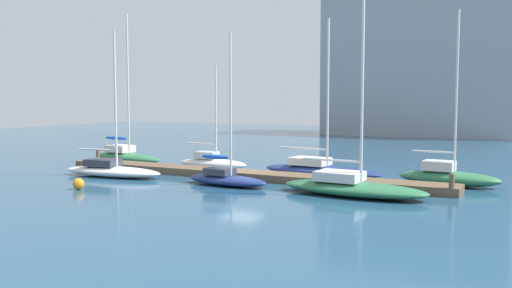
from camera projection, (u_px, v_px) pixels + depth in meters
name	position (u px, v px, depth m)	size (l,w,h in m)	color
ground_plane	(241.00, 178.00, 35.31)	(120.00, 120.00, 0.00)	navy
dock_pier	(241.00, 174.00, 35.29)	(26.36, 2.01, 0.46)	brown
dock_piling_near_end	(98.00, 157.00, 41.98)	(0.28, 0.28, 1.20)	brown
dock_piling_far_end	(451.00, 186.00, 28.54)	(0.28, 0.28, 1.20)	brown
sailboat_0	(125.00, 155.00, 43.25)	(7.03, 2.82, 11.24)	#2D7047
sailboat_1	(111.00, 169.00, 35.89)	(7.20, 2.70, 9.20)	white
sailboat_2	(212.00, 162.00, 39.69)	(5.29, 1.86, 7.29)	white
sailboat_3	(226.00, 177.00, 32.38)	(5.31, 2.10, 8.66)	navy
sailboat_4	(320.00, 169.00, 36.00)	(8.13, 2.89, 9.97)	navy
sailboat_5	(352.00, 186.00, 29.00)	(7.87, 2.91, 11.45)	#2D7047
sailboat_6	(448.00, 175.00, 32.30)	(5.81, 2.17, 9.98)	#2D7047
mooring_buoy_orange	(78.00, 184.00, 30.95)	(0.63, 0.63, 0.63)	orange
harbor_building_distant	(420.00, 66.00, 72.91)	(23.82, 9.60, 18.06)	#9399A3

